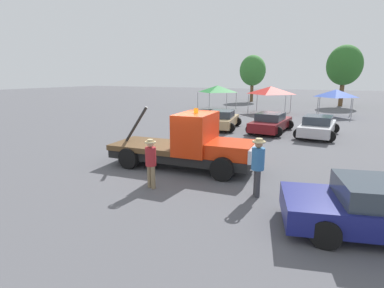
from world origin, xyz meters
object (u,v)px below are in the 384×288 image
object	(u,v)px
parked_car_tan	(222,120)
tree_center	(253,71)
tow_truck	(190,145)
canopy_tent_green	(218,89)
parked_car_silver	(318,126)
person_at_hood	(151,160)
canopy_tent_blue	(336,93)
canopy_tent_red	(271,90)
parked_car_maroon	(271,123)
tree_left	(344,65)
person_near_truck	(258,163)

from	to	relation	value
parked_car_tan	tree_center	world-z (taller)	tree_center
tow_truck	canopy_tent_green	size ratio (longest dim) A/B	1.78
parked_car_silver	person_at_hood	bearing A→B (deg)	162.89
tow_truck	canopy_tent_green	distance (m)	22.90
canopy_tent_green	canopy_tent_blue	bearing A→B (deg)	-4.86
parked_car_silver	canopy_tent_red	bearing A→B (deg)	28.98
parked_car_tan	canopy_tent_blue	bearing A→B (deg)	-41.77
tow_truck	parked_car_maroon	xyz separation A→B (m)	(1.35, 9.83, -0.33)
canopy_tent_green	tree_left	bearing A→B (deg)	38.58
parked_car_maroon	canopy_tent_blue	xyz separation A→B (m)	(3.78, 10.85, 1.53)
parked_car_silver	parked_car_tan	bearing A→B (deg)	92.70
person_at_hood	parked_car_maroon	size ratio (longest dim) A/B	0.35
tree_left	tree_center	size ratio (longest dim) A/B	1.11
tow_truck	tree_left	xyz separation A→B (m)	(5.69, 31.95, 4.06)
tow_truck	person_at_hood	bearing A→B (deg)	-97.99
person_near_truck	tree_center	xyz separation A→B (m)	(-9.55, 35.47, 3.41)
tow_truck	parked_car_tan	distance (m)	9.90
canopy_tent_green	canopy_tent_red	world-z (taller)	canopy_tent_red
canopy_tent_green	tree_left	size ratio (longest dim) A/B	0.46
canopy_tent_red	canopy_tent_green	bearing A→B (deg)	168.50
parked_car_silver	tree_center	bearing A→B (deg)	27.06
parked_car_silver	tree_center	size ratio (longest dim) A/B	0.70
canopy_tent_red	tree_center	xyz separation A→B (m)	(-5.42, 13.29, 2.17)
parked_car_tan	parked_car_silver	xyz separation A→B (m)	(6.46, -0.06, 0.00)
tow_truck	person_near_truck	world-z (taller)	tow_truck
person_at_hood	canopy_tent_red	world-z (taller)	canopy_tent_red
person_at_hood	parked_car_tan	xyz separation A→B (m)	(-1.93, 12.27, -0.36)
tow_truck	parked_car_tan	world-z (taller)	tow_truck
tow_truck	person_at_hood	size ratio (longest dim) A/B	3.63
parked_car_maroon	canopy_tent_green	world-z (taller)	canopy_tent_green
canopy_tent_green	tree_center	distance (m)	12.24
tow_truck	canopy_tent_blue	distance (m)	21.34
parked_car_tan	parked_car_maroon	bearing A→B (deg)	-95.64
tree_center	canopy_tent_blue	bearing A→B (deg)	-48.79
parked_car_maroon	canopy_tent_blue	bearing A→B (deg)	-15.16
tow_truck	tree_center	bearing A→B (deg)	96.63
person_near_truck	tree_left	distance (m)	34.01
person_near_truck	canopy_tent_green	size ratio (longest dim) A/B	0.54
parked_car_tan	parked_car_silver	distance (m)	6.46
tow_truck	tree_center	world-z (taller)	tree_center
tow_truck	parked_car_silver	xyz separation A→B (m)	(4.35, 9.60, -0.33)
canopy_tent_red	tow_truck	bearing A→B (deg)	-87.53
person_near_truck	canopy_tent_red	world-z (taller)	canopy_tent_red
tree_left	canopy_tent_blue	bearing A→B (deg)	-92.81
parked_car_silver	tree_center	xyz separation A→B (m)	(-10.65, 24.14, 3.87)
parked_car_maroon	person_at_hood	bearing A→B (deg)	177.03
person_at_hood	tree_center	bearing A→B (deg)	-150.56
canopy_tent_blue	parked_car_silver	bearing A→B (deg)	-94.08
canopy_tent_blue	canopy_tent_green	bearing A→B (deg)	175.14
tow_truck	canopy_tent_blue	bearing A→B (deg)	72.09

